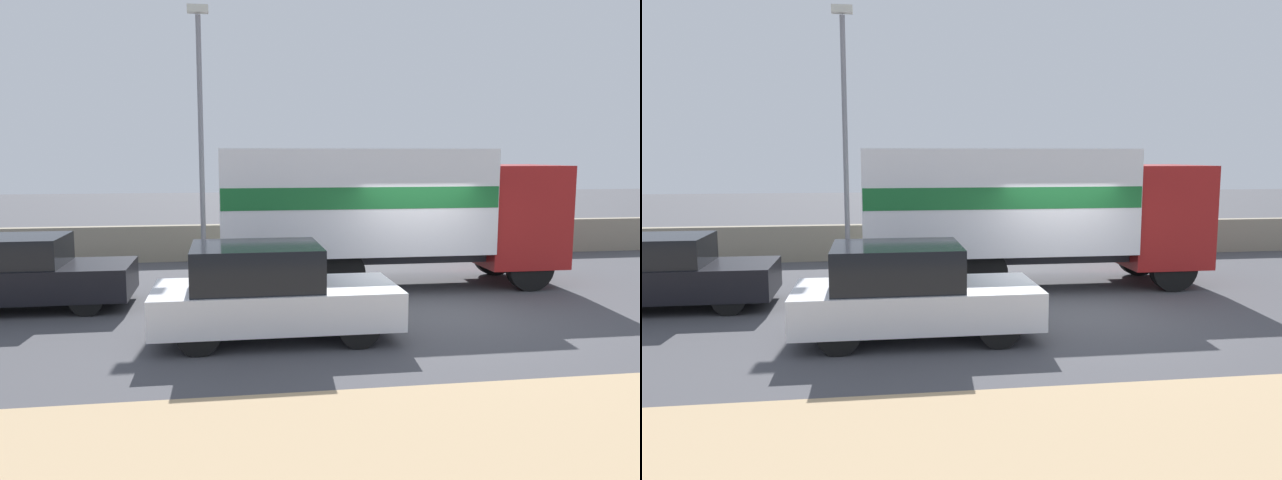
% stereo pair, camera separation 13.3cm
% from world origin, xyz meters
% --- Properties ---
extents(ground_plane, '(80.00, 80.00, 0.00)m').
position_xyz_m(ground_plane, '(0.00, 0.00, 0.00)').
color(ground_plane, '#47474C').
extents(stone_wall_backdrop, '(60.00, 0.35, 1.05)m').
position_xyz_m(stone_wall_backdrop, '(0.00, 6.90, 0.52)').
color(stone_wall_backdrop, gray).
rests_on(stone_wall_backdrop, ground_plane).
extents(street_lamp, '(0.56, 0.28, 7.05)m').
position_xyz_m(street_lamp, '(-4.72, 6.08, 4.08)').
color(street_lamp, slate).
rests_on(street_lamp, ground_plane).
extents(box_truck, '(7.92, 2.46, 3.22)m').
position_xyz_m(box_truck, '(-0.45, 2.54, 1.90)').
color(box_truck, maroon).
rests_on(box_truck, ground_plane).
extents(car_hatchback, '(4.10, 1.84, 1.60)m').
position_xyz_m(car_hatchback, '(-3.39, -1.23, 0.79)').
color(car_hatchback, silver).
rests_on(car_hatchback, ground_plane).
extents(car_sedan_second, '(4.08, 1.75, 1.48)m').
position_xyz_m(car_sedan_second, '(-8.15, 1.51, 0.73)').
color(car_sedan_second, black).
rests_on(car_sedan_second, ground_plane).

